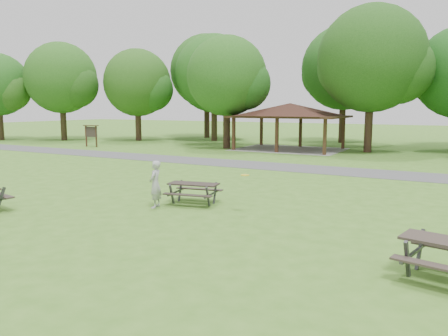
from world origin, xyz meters
TOP-DOWN VIEW (x-y plane):
  - ground at (0.00, 0.00)m, footprint 160.00×160.00m
  - asphalt_path at (0.00, 14.00)m, footprint 120.00×3.20m
  - pavilion at (-4.00, 24.00)m, footprint 8.60×7.01m
  - notice_board at (-20.00, 18.00)m, footprint 1.60×0.30m
  - tree_row_a at (-27.91, 22.03)m, footprint 7.56×7.20m
  - tree_row_b at (-20.92, 25.53)m, footprint 7.14×6.80m
  - tree_row_c at (-13.90, 29.03)m, footprint 8.19×7.80m
  - tree_row_d at (-8.92, 22.53)m, footprint 6.93×6.60m
  - tree_row_e at (2.10, 25.03)m, footprint 8.40×8.00m
  - tree_deep_a at (-16.90, 32.53)m, footprint 8.40×8.00m
  - tree_deep_b at (-1.90, 33.03)m, footprint 8.40×8.00m
  - picnic_table_middle at (0.07, 3.41)m, footprint 2.04×1.76m
  - frisbee_in_flight at (2.37, 2.92)m, footprint 0.29×0.29m
  - frisbee_thrower at (-0.76, 2.25)m, footprint 0.53×0.68m

SIDE VIEW (x-z plane):
  - ground at x=0.00m, z-range 0.00..0.00m
  - asphalt_path at x=0.00m, z-range 0.00..0.02m
  - picnic_table_middle at x=0.07m, z-range 0.18..0.97m
  - frisbee_thrower at x=-0.76m, z-range 0.00..1.65m
  - frisbee_in_flight at x=2.37m, z-range 1.28..1.31m
  - notice_board at x=-20.00m, z-range 0.37..2.25m
  - pavilion at x=-4.00m, z-range 1.18..4.94m
  - tree_row_b at x=-20.92m, z-range 1.03..10.30m
  - tree_row_d at x=-8.92m, z-range 1.13..10.41m
  - tree_row_a at x=-27.91m, z-range 1.17..11.14m
  - tree_row_c at x=-13.90m, z-range 1.20..11.87m
  - tree_row_e at x=2.10m, z-range 1.27..12.29m
  - tree_deep_b at x=-1.90m, z-range 1.32..12.45m
  - tree_deep_a at x=-16.90m, z-range 1.44..12.82m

